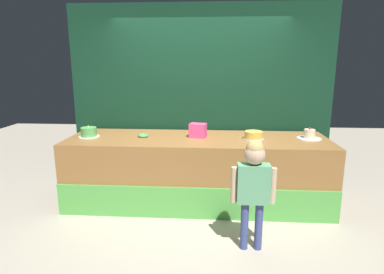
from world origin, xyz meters
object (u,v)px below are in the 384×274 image
(pink_box, at_px, (198,130))
(cake_left, at_px, (89,132))
(cake_center, at_px, (254,135))
(child_figure, at_px, (254,180))
(cake_right, at_px, (309,135))
(donut, at_px, (143,136))

(pink_box, height_order, cake_left, pink_box)
(pink_box, relative_size, cake_center, 0.78)
(child_figure, distance_m, cake_right, 1.48)
(child_figure, bearing_deg, cake_left, 152.15)
(pink_box, distance_m, cake_right, 1.47)
(cake_left, relative_size, cake_center, 1.01)
(donut, distance_m, cake_right, 2.20)
(cake_right, bearing_deg, donut, -178.65)
(cake_center, xyz_separation_m, cake_right, (0.73, 0.07, -0.00))
(child_figure, bearing_deg, cake_center, 83.85)
(donut, height_order, cake_left, cake_left)
(pink_box, bearing_deg, cake_left, -176.48)
(cake_left, xyz_separation_m, cake_center, (2.20, 0.02, -0.01))
(cake_center, bearing_deg, cake_right, 5.69)
(child_figure, distance_m, cake_center, 1.14)
(donut, relative_size, cake_center, 0.52)
(cake_left, bearing_deg, cake_right, 1.83)
(cake_left, bearing_deg, cake_center, 0.53)
(pink_box, height_order, donut, pink_box)
(cake_left, height_order, cake_center, cake_left)
(pink_box, height_order, cake_center, pink_box)
(child_figure, distance_m, cake_left, 2.36)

